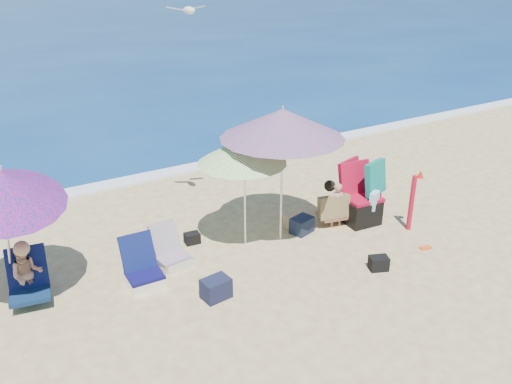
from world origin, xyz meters
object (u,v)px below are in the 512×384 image
umbrella_blue (2,187)px  camp_chair_right (362,197)px  umbrella_striped (242,151)px  person_left (27,274)px  camp_chair_left (360,205)px  umbrella_turquoise (282,124)px  seagull (189,10)px  person_center (334,205)px  chair_navy (143,272)px  furled_umbrella (413,197)px  chair_rainbow (172,255)px

umbrella_blue → camp_chair_right: 6.14m
umbrella_striped → person_left: 3.66m
camp_chair_left → camp_chair_right: size_ratio=0.96×
umbrella_turquoise → seagull: (-0.96, 1.31, 1.69)m
camp_chair_left → person_center: camp_chair_left is taller
person_left → chair_navy: bearing=-15.3°
camp_chair_right → seagull: size_ratio=1.71×
umbrella_turquoise → umbrella_blue: (-4.20, 0.29, -0.28)m
furled_umbrella → chair_rainbow: size_ratio=1.75×
umbrella_striped → person_center: size_ratio=2.26×
camp_chair_left → umbrella_turquoise: bearing=170.4°
person_center → umbrella_striped: bearing=171.0°
umbrella_turquoise → chair_rainbow: size_ratio=3.63×
person_center → furled_umbrella: bearing=-37.3°
umbrella_striped → umbrella_blue: 3.51m
furled_umbrella → umbrella_striped: bearing=158.7°
chair_rainbow → person_center: bearing=-5.6°
furled_umbrella → camp_chair_right: bearing=115.9°
chair_rainbow → seagull: bearing=48.2°
chair_rainbow → umbrella_turquoise: bearing=-4.2°
umbrella_turquoise → umbrella_blue: umbrella_turquoise is taller
chair_rainbow → camp_chair_left: bearing=-6.6°
camp_chair_left → chair_navy: bearing=178.2°
chair_navy → umbrella_turquoise: bearing=3.0°
umbrella_turquoise → camp_chair_right: umbrella_turquoise is taller
chair_navy → chair_rainbow: chair_navy is taller
camp_chair_left → seagull: size_ratio=1.63×
umbrella_blue → seagull: size_ratio=3.26×
umbrella_striped → camp_chair_left: bearing=-9.9°
umbrella_blue → chair_rainbow: umbrella_blue is taller
furled_umbrella → chair_rainbow: 4.36m
umbrella_striped → umbrella_blue: size_ratio=0.88×
chair_navy → seagull: seagull is taller
person_center → seagull: seagull is taller
camp_chair_left → chair_rainbow: bearing=173.4°
camp_chair_left → camp_chair_right: (0.16, 0.14, 0.09)m
chair_rainbow → camp_chair_left: (3.61, -0.42, 0.16)m
person_center → chair_rainbow: bearing=174.4°
camp_chair_left → camp_chair_right: camp_chair_right is taller
person_center → umbrella_blue: bearing=175.2°
camp_chair_right → person_center: bearing=-178.3°
umbrella_striped → person_left: umbrella_striped is taller
umbrella_turquoise → umbrella_striped: bearing=169.5°
umbrella_turquoise → umbrella_blue: 4.22m
umbrella_turquoise → furled_umbrella: 2.80m
umbrella_turquoise → umbrella_striped: 0.80m
chair_navy → camp_chair_left: 4.20m
umbrella_striped → person_left: bearing=177.4°
umbrella_turquoise → umbrella_striped: umbrella_turquoise is taller
umbrella_blue → camp_chair_right: (5.96, -0.42, -1.39)m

